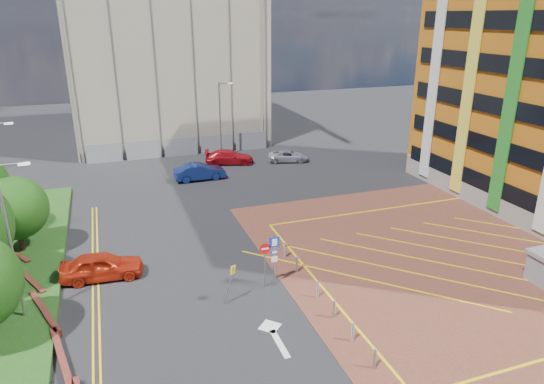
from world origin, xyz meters
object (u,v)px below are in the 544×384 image
tree_c (15,208)px  lamp_left_near (11,237)px  warning_sign (230,280)px  lamp_back (221,117)px  sign_cluster (271,256)px  car_blue_back (200,172)px  car_silver_back (288,156)px  car_red_left (102,266)px  car_red_back (229,157)px

tree_c → lamp_left_near: (1.08, -8.00, 1.47)m
tree_c → warning_sign: (11.22, -9.93, -1.76)m
lamp_back → sign_cluster: size_ratio=2.50×
car_blue_back → car_silver_back: 10.39m
warning_sign → car_silver_back: 27.06m
sign_cluster → car_blue_back: size_ratio=0.68×
lamp_left_near → car_red_left: bearing=40.1°
car_red_back → sign_cluster: bearing=-172.4°
lamp_left_near → car_silver_back: bearing=44.2°
car_red_left → car_red_back: car_red_left is taller
warning_sign → car_silver_back: bearing=62.4°
lamp_left_near → car_silver_back: 31.88m
lamp_left_near → warning_sign: bearing=-10.8°
tree_c → sign_cluster: 16.53m
lamp_back → car_silver_back: (6.17, -3.97, -3.77)m
tree_c → car_blue_back: 17.89m
sign_cluster → car_red_back: sign_cluster is taller
tree_c → car_red_left: (4.79, -4.88, -2.40)m
car_blue_back → sign_cluster: bearing=179.4°
lamp_left_near → car_blue_back: size_ratio=1.69×
car_red_left → car_silver_back: size_ratio=1.10×
sign_cluster → car_red_left: (-9.00, 4.14, -1.16)m
warning_sign → car_red_back: warning_sign is taller
car_silver_back → car_blue_back: bearing=121.7°
warning_sign → car_silver_back: warning_sign is taller
lamp_left_near → warning_sign: 10.82m
tree_c → car_red_left: tree_c is taller
lamp_left_near → warning_sign: size_ratio=3.56×
warning_sign → car_silver_back: (12.53, 23.96, -0.84)m
car_silver_back → car_red_back: bearing=94.1°
lamp_back → car_silver_back: lamp_back is taller
lamp_left_near → car_blue_back: bearing=56.5°
tree_c → car_silver_back: (23.75, 14.03, -2.60)m
sign_cluster → car_red_left: size_ratio=0.69×
lamp_back → car_red_back: lamp_back is taller
lamp_left_near → lamp_back: (16.50, 26.00, -0.30)m
lamp_back → warning_sign: lamp_back is taller
car_silver_back → tree_c: bearing=136.1°
tree_c → car_silver_back: tree_c is taller
car_blue_back → car_red_back: (3.91, 4.11, -0.06)m
sign_cluster → car_blue_back: (-0.02, 20.17, -1.18)m
lamp_left_near → sign_cluster: (12.72, -1.02, -2.71)m
lamp_left_near → car_blue_back: 23.31m
tree_c → car_silver_back: bearing=30.6°
lamp_back → car_red_left: lamp_back is taller
lamp_back → sign_cluster: bearing=-98.0°
sign_cluster → car_red_back: bearing=80.9°
car_blue_back → warning_sign: bearing=172.4°
car_red_left → car_red_back: size_ratio=0.94×
lamp_left_near → warning_sign: (10.14, -1.93, -3.23)m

